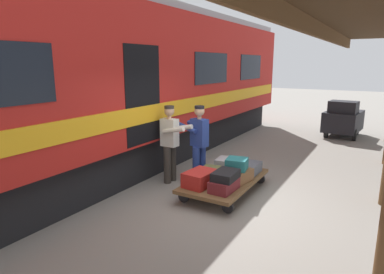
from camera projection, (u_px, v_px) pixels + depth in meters
ground_plane at (233, 206)px, 6.15m from camera, size 60.00×60.00×0.00m
train_car at (91, 87)px, 7.45m from camera, size 3.02×17.38×4.00m
luggage_cart at (225, 181)px, 6.75m from camera, size 1.14×2.14×0.29m
suitcase_red_plastic at (200, 178)px, 6.34m from camera, size 0.50×0.67×0.28m
suitcase_slate_roller at (247, 168)px, 7.08m from camera, size 0.48×0.61×0.22m
suitcase_olive_duffel at (214, 172)px, 6.85m from camera, size 0.56×0.51×0.18m
suitcase_gray_aluminum at (226, 164)px, 7.34m from camera, size 0.43×0.50×0.24m
suitcase_maroon_trunk at (224, 185)px, 6.10m from camera, size 0.40×0.62×0.21m
suitcase_brown_leather at (237, 175)px, 6.59m from camera, size 0.55×0.63×0.24m
suitcase_teal_softside at (237, 164)px, 6.55m from camera, size 0.46×0.45×0.22m
suitcase_black_hardshell at (226, 175)px, 6.07m from camera, size 0.40×0.56×0.16m
porter_in_overalls at (199, 141)px, 7.22m from camera, size 0.72×0.52×1.70m
porter_by_door at (170, 141)px, 7.20m from camera, size 0.67×0.44×1.70m
baggage_tug at (343, 119)px, 11.87m from camera, size 1.27×1.80×1.30m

